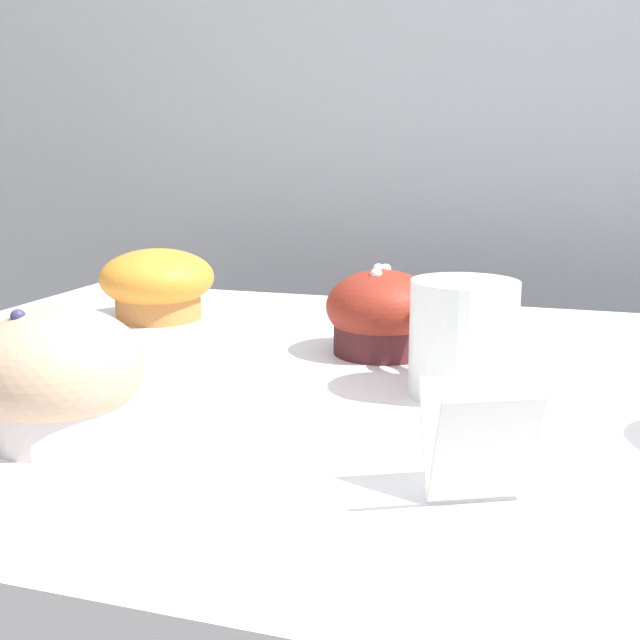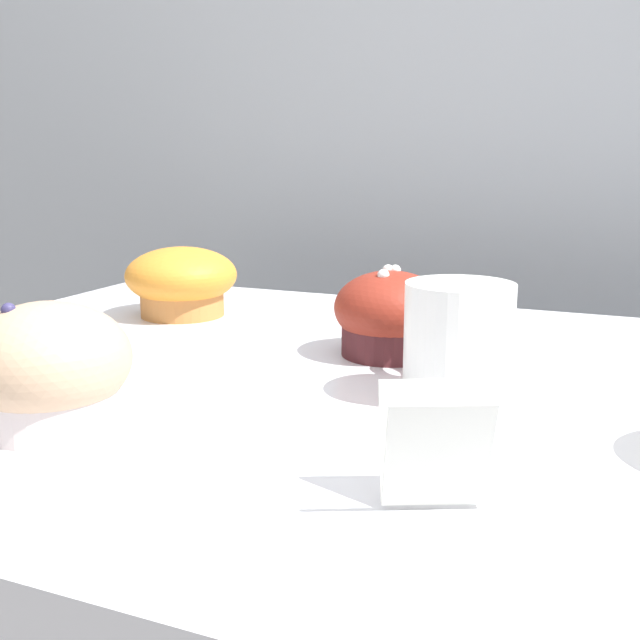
% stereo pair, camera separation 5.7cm
% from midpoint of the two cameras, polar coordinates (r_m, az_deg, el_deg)
% --- Properties ---
extents(wall_back, '(3.20, 0.10, 1.80)m').
position_cam_midpoint_polar(wall_back, '(1.15, 11.69, 4.09)').
color(wall_back, '#B2B7BC').
rests_on(wall_back, ground).
extents(muffin_front_center, '(0.10, 0.10, 0.08)m').
position_cam_midpoint_polar(muffin_front_center, '(0.64, 2.17, 0.43)').
color(muffin_front_center, '#4A1E21').
rests_on(muffin_front_center, display_counter).
extents(muffin_back_left, '(0.10, 0.10, 0.08)m').
position_cam_midpoint_polar(muffin_back_left, '(0.49, -22.48, -4.10)').
color(muffin_back_left, silver).
rests_on(muffin_back_left, display_counter).
extents(muffin_back_right, '(0.12, 0.12, 0.07)m').
position_cam_midpoint_polar(muffin_back_right, '(0.80, -14.30, 2.68)').
color(muffin_back_right, '#C67D3F').
rests_on(muffin_back_right, display_counter).
extents(coffee_cup, '(0.08, 0.11, 0.08)m').
position_cam_midpoint_polar(coffee_cup, '(0.54, 7.78, -1.18)').
color(coffee_cup, white).
rests_on(coffee_cup, display_counter).
extents(price_card, '(0.06, 0.06, 0.06)m').
position_cam_midpoint_polar(price_card, '(0.37, 7.60, -9.29)').
color(price_card, white).
rests_on(price_card, display_counter).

